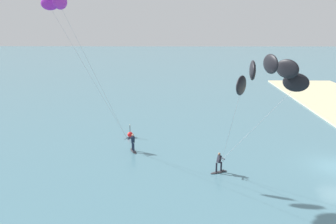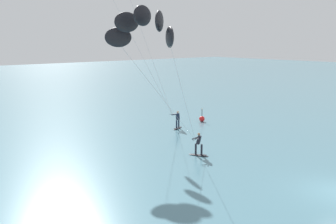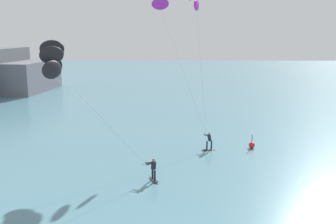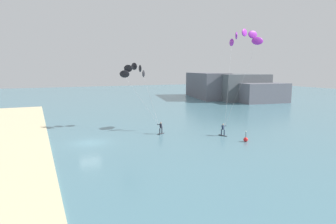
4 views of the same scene
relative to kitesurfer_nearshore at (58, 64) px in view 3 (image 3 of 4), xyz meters
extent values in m
ellipsoid|color=#333338|center=(5.90, 1.70, -8.43)|extent=(0.97, 1.51, 0.08)
cube|color=black|center=(6.08, 1.33, -8.38)|extent=(0.38, 0.38, 0.02)
cylinder|color=black|center=(5.81, 1.90, -8.00)|extent=(0.14, 0.14, 0.78)
cylinder|color=black|center=(5.99, 1.50, -8.00)|extent=(0.14, 0.14, 0.78)
cube|color=black|center=(5.90, 1.70, -7.31)|extent=(0.41, 0.42, 0.63)
sphere|color=#9E7051|center=(5.90, 1.70, -6.89)|extent=(0.20, 0.20, 0.20)
cylinder|color=black|center=(5.37, 1.55, -7.16)|extent=(0.54, 0.18, 0.03)
cylinder|color=black|center=(5.67, 1.52, -7.13)|extent=(0.53, 0.44, 0.15)
cylinder|color=black|center=(5.61, 1.73, -7.13)|extent=(0.61, 0.15, 0.15)
ellipsoid|color=black|center=(-0.77, 1.58, -0.16)|extent=(1.48, 1.01, 1.10)
ellipsoid|color=black|center=(-0.59, 0.97, 0.65)|extent=(1.54, 0.49, 1.10)
ellipsoid|color=black|center=(-0.29, -0.08, 0.97)|extent=(1.54, 0.73, 1.10)
ellipsoid|color=black|center=(0.01, -1.13, 0.65)|extent=(1.38, 1.19, 1.10)
ellipsoid|color=black|center=(0.19, -1.75, -0.16)|extent=(1.01, 1.48, 1.10)
cylinder|color=#B2B2B7|center=(2.30, 1.57, -3.81)|extent=(6.16, 0.05, 6.71)
cylinder|color=#B2B2B7|center=(2.78, -0.10, -3.81)|extent=(5.20, 3.32, 6.71)
ellipsoid|color=#333338|center=(10.41, 8.98, -8.43)|extent=(1.53, 0.88, 0.08)
cube|color=black|center=(10.03, 8.83, -8.38)|extent=(0.37, 0.37, 0.02)
cylinder|color=#192338|center=(10.62, 9.06, -8.00)|extent=(0.14, 0.14, 0.78)
cylinder|color=#192338|center=(10.21, 8.90, -8.00)|extent=(0.14, 0.14, 0.78)
cube|color=#192338|center=(10.41, 8.98, -7.31)|extent=(0.41, 0.40, 0.63)
sphere|color=tan|center=(10.41, 8.98, -6.89)|extent=(0.20, 0.20, 0.20)
cylinder|color=black|center=(10.15, 9.46, -7.16)|extent=(0.29, 0.50, 0.03)
cylinder|color=#192338|center=(10.18, 9.17, -7.13)|extent=(0.52, 0.46, 0.15)
cylinder|color=#192338|center=(10.38, 9.27, -7.13)|extent=(0.16, 0.61, 0.15)
ellipsoid|color=purple|center=(9.34, 15.19, 4.53)|extent=(0.81, 1.75, 1.10)
ellipsoid|color=purple|center=(5.83, 13.30, 4.53)|extent=(1.75, 0.81, 1.10)
cylinder|color=#B2B2B7|center=(9.74, 12.32, -1.47)|extent=(0.83, 5.74, 11.40)
cylinder|color=#B2B2B7|center=(7.99, 11.38, -1.47)|extent=(4.35, 3.86, 11.40)
sphere|color=red|center=(14.36, 9.70, -8.19)|extent=(0.56, 0.56, 0.56)
cylinder|color=#262628|center=(14.36, 9.70, -7.56)|extent=(0.06, 0.06, 0.70)
sphere|color=#F2F2CC|center=(14.36, 9.70, -7.15)|extent=(0.12, 0.12, 0.12)
camera|label=1|loc=(-20.32, 5.41, 3.57)|focal=38.27mm
camera|label=2|loc=(-12.83, -16.89, -0.30)|focal=40.83mm
camera|label=3|loc=(7.72, -24.07, 2.15)|focal=40.90mm
camera|label=4|loc=(43.57, -14.10, 0.60)|focal=31.79mm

